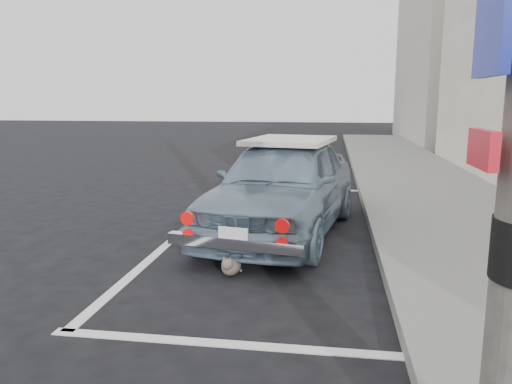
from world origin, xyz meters
TOP-DOWN VIEW (x-y plane):
  - ground at (0.00, 0.00)m, footprint 80.00×80.00m
  - sidewalk at (3.20, 2.00)m, footprint 2.80×40.00m
  - building_far at (6.35, 20.00)m, footprint 3.50×10.00m
  - pline_rear at (0.50, -0.50)m, footprint 3.00×0.12m
  - pline_front at (0.50, 6.50)m, footprint 3.00×0.12m
  - pline_side at (-0.90, 3.00)m, footprint 0.12×7.00m
  - retro_coupe at (0.55, 2.94)m, footprint 2.27×4.25m
  - cat at (0.17, 1.05)m, footprint 0.24×0.46m

SIDE VIEW (x-z plane):
  - ground at x=0.00m, z-range 0.00..0.00m
  - pline_rear at x=0.50m, z-range 0.00..0.01m
  - pline_front at x=0.50m, z-range 0.00..0.01m
  - pline_side at x=-0.90m, z-range 0.00..0.01m
  - sidewalk at x=3.20m, z-range 0.00..0.15m
  - cat at x=0.17m, z-range -0.01..0.24m
  - retro_coupe at x=0.55m, z-range 0.01..1.38m
  - building_far at x=6.35m, z-range 0.00..8.00m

